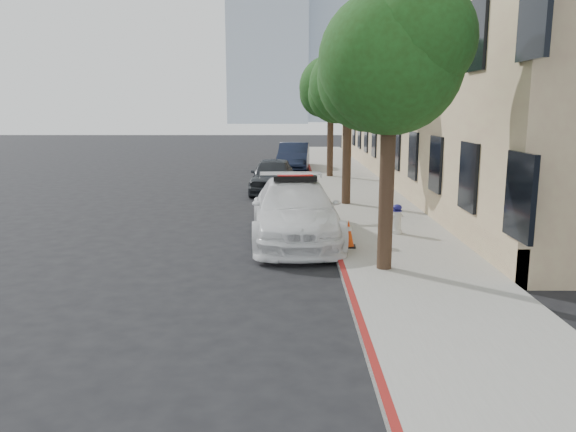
# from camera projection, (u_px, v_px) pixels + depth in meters

# --- Properties ---
(ground) EXTENTS (120.00, 120.00, 0.00)m
(ground) POSITION_uv_depth(u_px,v_px,m) (250.00, 251.00, 13.53)
(ground) COLOR black
(ground) RESTS_ON ground
(sidewalk) EXTENTS (3.20, 50.00, 0.15)m
(sidewalk) POSITION_uv_depth(u_px,v_px,m) (353.00, 189.00, 23.32)
(sidewalk) COLOR gray
(sidewalk) RESTS_ON ground
(curb_strip) EXTENTS (0.12, 50.00, 0.15)m
(curb_strip) POSITION_uv_depth(u_px,v_px,m) (316.00, 189.00, 23.33)
(curb_strip) COLOR maroon
(curb_strip) RESTS_ON ground
(building) EXTENTS (8.00, 36.00, 10.00)m
(building) POSITION_uv_depth(u_px,v_px,m) (459.00, 74.00, 27.28)
(building) COLOR tan
(building) RESTS_ON ground
(tower_right) EXTENTS (14.00, 14.00, 44.00)m
(tower_right) POSITION_uv_depth(u_px,v_px,m) (322.00, 34.00, 141.92)
(tower_right) COLOR #9EA8B7
(tower_right) RESTS_ON ground
(tree_near) EXTENTS (2.92, 2.82, 5.62)m
(tree_near) POSITION_uv_depth(u_px,v_px,m) (392.00, 61.00, 10.73)
(tree_near) COLOR black
(tree_near) RESTS_ON sidewalk
(tree_mid) EXTENTS (2.77, 2.64, 5.43)m
(tree_mid) POSITION_uv_depth(u_px,v_px,m) (349.00, 84.00, 18.61)
(tree_mid) COLOR black
(tree_mid) RESTS_ON sidewalk
(tree_far) EXTENTS (3.10, 3.00, 5.81)m
(tree_far) POSITION_uv_depth(u_px,v_px,m) (332.00, 87.00, 26.42)
(tree_far) COLOR black
(tree_far) RESTS_ON sidewalk
(police_car) EXTENTS (2.44, 5.48, 1.71)m
(police_car) POSITION_uv_depth(u_px,v_px,m) (295.00, 211.00, 14.43)
(police_car) COLOR white
(police_car) RESTS_ON ground
(parked_car_mid) EXTENTS (1.88, 4.25, 1.42)m
(parked_car_mid) POSITION_uv_depth(u_px,v_px,m) (273.00, 175.00, 22.65)
(parked_car_mid) COLOR #22252A
(parked_car_mid) RESTS_ON ground
(parked_car_far) EXTENTS (1.88, 4.68, 1.51)m
(parked_car_far) POSITION_uv_depth(u_px,v_px,m) (294.00, 157.00, 31.03)
(parked_car_far) COLOR #131A31
(parked_car_far) RESTS_ON ground
(fire_hydrant) EXTENTS (0.33, 0.30, 0.77)m
(fire_hydrant) POSITION_uv_depth(u_px,v_px,m) (397.00, 219.00, 14.66)
(fire_hydrant) COLOR silver
(fire_hydrant) RESTS_ON sidewalk
(traffic_cone) EXTENTS (0.37, 0.37, 0.65)m
(traffic_cone) POSITION_uv_depth(u_px,v_px,m) (349.00, 234.00, 13.22)
(traffic_cone) COLOR black
(traffic_cone) RESTS_ON sidewalk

